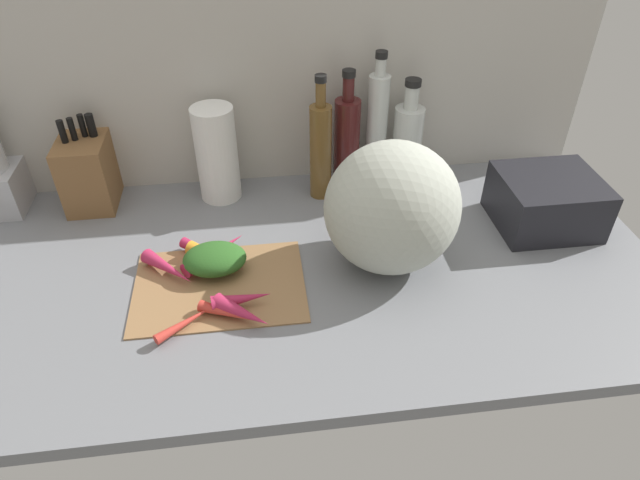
{
  "coord_description": "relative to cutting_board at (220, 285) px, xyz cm",
  "views": [
    {
      "loc": [
        -1.49,
        -93.03,
        78.29
      ],
      "look_at": [
        9.65,
        -7.86,
        11.96
      ],
      "focal_mm": 31.18,
      "sensor_mm": 36.0,
      "label": 1
    }
  ],
  "objects": [
    {
      "name": "paper_towel_roll",
      "position": [
        0.16,
        35.09,
        11.62
      ],
      "size": [
        10.2,
        10.2,
        24.05
      ],
      "primitive_type": "cylinder",
      "color": "white",
      "rests_on": "ground_plane"
    },
    {
      "name": "carrot_5",
      "position": [
        -0.44,
        6.88,
        2.13
      ],
      "size": [
        13.68,
        10.49,
        3.46
      ],
      "primitive_type": "cone",
      "rotation": [
        0.0,
        1.57,
        -0.57
      ],
      "color": "orange",
      "rests_on": "cutting_board"
    },
    {
      "name": "carrot_4",
      "position": [
        -10.53,
        4.47,
        2.02
      ],
      "size": [
        12.19,
        12.07,
        3.25
      ],
      "primitive_type": "cone",
      "rotation": [
        0.0,
        1.57,
        -0.78
      ],
      "color": "#B2264C",
      "rests_on": "cutting_board"
    },
    {
      "name": "carrot_7",
      "position": [
        4.62,
        -10.79,
        2.17
      ],
      "size": [
        11.88,
        10.28,
        3.54
      ],
      "primitive_type": "cone",
      "rotation": [
        0.0,
        1.57,
        -0.66
      ],
      "color": "#B2264C",
      "rests_on": "cutting_board"
    },
    {
      "name": "carrot_greens_pile",
      "position": [
        -0.71,
        4.82,
        3.23
      ],
      "size": [
        13.36,
        10.28,
        5.65
      ],
      "primitive_type": "ellipsoid",
      "color": "#2D6023",
      "rests_on": "cutting_board"
    },
    {
      "name": "bottle_3",
      "position": [
        48.05,
        35.56,
        11.11
      ],
      "size": [
        7.48,
        7.48,
        28.28
      ],
      "color": "silver",
      "rests_on": "ground_plane"
    },
    {
      "name": "carrot_3",
      "position": [
        -5.86,
        -11.1,
        1.4
      ],
      "size": [
        11.92,
        9.56,
        2.01
      ],
      "primitive_type": "cone",
      "rotation": [
        0.0,
        1.57,
        0.64
      ],
      "color": "red",
      "rests_on": "cutting_board"
    },
    {
      "name": "wall_back",
      "position": [
        11.13,
        44.09,
        29.6
      ],
      "size": [
        170.0,
        3.0,
        60.0
      ],
      "primitive_type": "cube",
      "color": "#BCB7AD",
      "rests_on": "ground_plane"
    },
    {
      "name": "bottle_1",
      "position": [
        32.52,
        35.87,
        12.37
      ],
      "size": [
        6.47,
        6.47,
        31.18
      ],
      "color": "#471919",
      "rests_on": "ground_plane"
    },
    {
      "name": "carrot_2",
      "position": [
        4.66,
        -6.89,
        2.06
      ],
      "size": [
        12.16,
        4.85,
        3.32
      ],
      "primitive_type": "cone",
      "rotation": [
        0.0,
        1.57,
        0.13
      ],
      "color": "#B2264C",
      "rests_on": "cutting_board"
    },
    {
      "name": "bottle_0",
      "position": [
        25.46,
        32.37,
        12.65
      ],
      "size": [
        5.41,
        5.41,
        31.67
      ],
      "color": "brown",
      "rests_on": "ground_plane"
    },
    {
      "name": "carrot_6",
      "position": [
        1.76,
        -9.93,
        1.58
      ],
      "size": [
        11.54,
        7.55,
        2.35
      ],
      "primitive_type": "cone",
      "rotation": [
        0.0,
        1.57,
        -0.48
      ],
      "color": "red",
      "rests_on": "cutting_board"
    },
    {
      "name": "winter_squash",
      "position": [
        36.39,
        3.63,
        13.7
      ],
      "size": [
        28.08,
        26.43,
        28.2
      ],
      "primitive_type": "ellipsoid",
      "color": "#B2B7A8",
      "rests_on": "ground_plane"
    },
    {
      "name": "ground_plane",
      "position": [
        11.13,
        5.59,
        -1.9
      ],
      "size": [
        170.0,
        80.0,
        3.0
      ],
      "primitive_type": "cube",
      "color": "slate"
    },
    {
      "name": "carrot_1",
      "position": [
        -0.86,
        8.54,
        2.02
      ],
      "size": [
        14.35,
        13.51,
        3.24
      ],
      "primitive_type": "cone",
      "rotation": [
        0.0,
        1.57,
        0.74
      ],
      "color": "#B2264C",
      "rests_on": "cutting_board"
    },
    {
      "name": "cutting_board",
      "position": [
        0.0,
        0.0,
        0.0
      ],
      "size": [
        35.23,
        25.54,
        0.8
      ],
      "primitive_type": "cube",
      "color": "#997047",
      "rests_on": "ground_plane"
    },
    {
      "name": "knife_block",
      "position": [
        -31.19,
        36.03,
        8.45
      ],
      "size": [
        11.29,
        15.1,
        22.77
      ],
      "color": "brown",
      "rests_on": "ground_plane"
    },
    {
      "name": "carrot_0",
      "position": [
        -1.36,
        7.98,
        1.65
      ],
      "size": [
        14.93,
        13.1,
        2.51
      ],
      "primitive_type": "cone",
      "rotation": [
        0.0,
        1.57,
        -0.7
      ],
      "color": "#B2264C",
      "rests_on": "cutting_board"
    },
    {
      "name": "dish_rack",
      "position": [
        76.18,
        13.02,
        5.74
      ],
      "size": [
        22.54,
        20.13,
        12.27
      ],
      "primitive_type": "cube",
      "color": "black",
      "rests_on": "ground_plane"
    },
    {
      "name": "bottle_2",
      "position": [
        40.22,
        36.9,
        14.95
      ],
      "size": [
        5.25,
        5.25,
        34.83
      ],
      "color": "silver",
      "rests_on": "ground_plane"
    }
  ]
}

